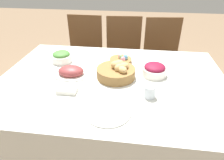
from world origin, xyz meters
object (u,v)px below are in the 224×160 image
(spoon, at_px, (141,115))
(drinking_cup, at_px, (150,91))
(beet_salad_bowl, at_px, (155,70))
(green_salad_bowl, at_px, (62,57))
(fork, at_px, (81,109))
(knife, at_px, (136,114))
(egg_basket, at_px, (121,60))
(butter_dish, at_px, (67,90))
(dinner_plate, at_px, (108,111))
(bread_basket, at_px, (117,72))
(chair_far_center, at_px, (123,55))
(ham_platter, at_px, (71,72))
(chair_far_left, at_px, (84,53))
(chair_far_right, at_px, (162,57))

(spoon, height_order, drinking_cup, drinking_cup)
(beet_salad_bowl, relative_size, green_salad_bowl, 1.09)
(fork, relative_size, knife, 1.00)
(egg_basket, bearing_deg, butter_dish, -122.22)
(beet_salad_bowl, height_order, dinner_plate, beet_salad_bowl)
(fork, xyz_separation_m, butter_dish, (-0.14, 0.17, 0.01))
(bread_basket, xyz_separation_m, knife, (0.16, -0.41, -0.04))
(dinner_plate, height_order, knife, dinner_plate)
(egg_basket, height_order, fork, egg_basket)
(chair_far_center, height_order, spoon, chair_far_center)
(bread_basket, height_order, butter_dish, bread_basket)
(fork, bearing_deg, drinking_cup, 29.09)
(ham_platter, relative_size, butter_dish, 2.25)
(chair_far_left, xyz_separation_m, ham_platter, (0.16, -0.96, 0.26))
(dinner_plate, distance_m, knife, 0.16)
(beet_salad_bowl, xyz_separation_m, dinner_plate, (-0.29, -0.48, -0.04))
(chair_far_center, distance_m, fork, 1.38)
(drinking_cup, bearing_deg, bread_basket, 136.63)
(fork, bearing_deg, chair_far_left, 108.55)
(bread_basket, bearing_deg, green_salad_bowl, 157.20)
(chair_far_center, bearing_deg, dinner_plate, -93.77)
(bread_basket, relative_size, drinking_cup, 3.50)
(egg_basket, bearing_deg, chair_far_center, 92.42)
(bread_basket, bearing_deg, beet_salad_bowl, 13.99)
(chair_far_center, xyz_separation_m, beet_salad_bowl, (0.30, -0.88, 0.28))
(chair_far_center, relative_size, fork, 4.92)
(bread_basket, relative_size, fork, 1.47)
(chair_far_right, relative_size, ham_platter, 3.21)
(beet_salad_bowl, height_order, drinking_cup, beet_salad_bowl)
(chair_far_right, xyz_separation_m, ham_platter, (-0.79, -0.96, 0.26))
(chair_far_left, xyz_separation_m, drinking_cup, (0.75, -1.17, 0.28))
(chair_far_right, height_order, beet_salad_bowl, chair_far_right)
(butter_dish, bearing_deg, ham_platter, 100.64)
(bread_basket, xyz_separation_m, green_salad_bowl, (-0.50, 0.21, -0.00))
(chair_far_left, height_order, bread_basket, chair_far_left)
(green_salad_bowl, bearing_deg, drinking_cup, -30.51)
(egg_basket, bearing_deg, ham_platter, -143.06)
(chair_far_center, height_order, chair_far_right, same)
(bread_basket, xyz_separation_m, drinking_cup, (0.24, -0.22, -0.01))
(chair_far_left, xyz_separation_m, fork, (0.35, -1.36, 0.24))
(green_salad_bowl, bearing_deg, spoon, -42.12)
(dinner_plate, bearing_deg, drinking_cup, 37.64)
(green_salad_bowl, bearing_deg, fork, -61.79)
(chair_far_center, bearing_deg, ham_platter, -113.33)
(chair_far_center, distance_m, butter_dish, 1.25)
(chair_far_left, xyz_separation_m, knife, (0.67, -1.36, 0.24))
(egg_basket, xyz_separation_m, fork, (-0.18, -0.67, -0.02))
(butter_dish, bearing_deg, dinner_plate, -29.51)
(green_salad_bowl, height_order, dinner_plate, green_salad_bowl)
(chair_far_center, relative_size, dinner_plate, 3.53)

